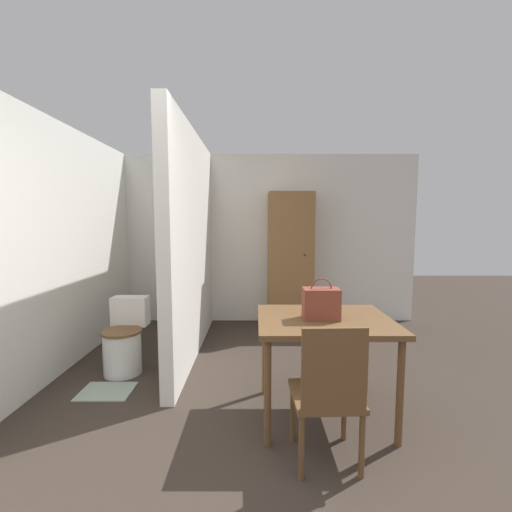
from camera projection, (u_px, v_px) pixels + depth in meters
wall_back at (256, 239)px, 5.19m from camera, size 4.82×0.12×2.50m
wall_left at (54, 248)px, 3.35m from camera, size 0.12×4.60×2.50m
partition_wall at (194, 245)px, 3.90m from camera, size 0.12×2.47×2.50m
dining_table at (326, 330)px, 2.60m from camera, size 1.01×0.83×0.78m
wooden_chair at (330, 391)px, 2.07m from camera, size 0.43×0.43×0.92m
toilet at (126, 341)px, 3.46m from camera, size 0.39×0.54×0.72m
handbag at (323, 303)px, 2.55m from camera, size 0.27×0.16×0.31m
wooden_cabinet at (292, 260)px, 4.91m from camera, size 0.63×0.48×1.92m
bath_mat at (108, 391)px, 3.05m from camera, size 0.45×0.34×0.01m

